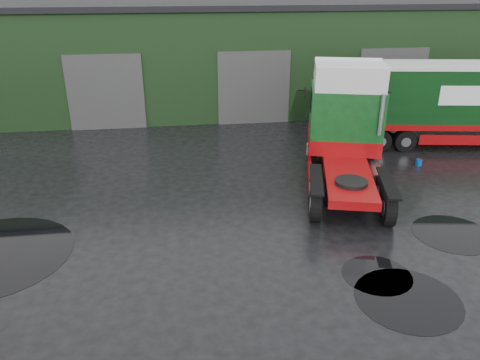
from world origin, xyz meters
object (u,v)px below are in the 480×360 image
object	(u,v)px
lorry_right	(458,105)
tree_back_a	(126,14)
wash_bucket	(419,162)
tree_back_b	(315,25)
warehouse	(239,50)
hero_tractor	(350,134)

from	to	relation	value
lorry_right	tree_back_a	size ratio (longest dim) A/B	1.60
wash_bucket	tree_back_a	size ratio (longest dim) A/B	0.03
tree_back_b	warehouse	bearing A→B (deg)	-128.66
hero_tractor	lorry_right	distance (m)	8.40
wash_bucket	tree_back_a	bearing A→B (deg)	121.29
tree_back_b	tree_back_a	bearing A→B (deg)	180.00
lorry_right	tree_back_a	bearing A→B (deg)	-131.83
warehouse	tree_back_b	size ratio (longest dim) A/B	4.32
tree_back_a	tree_back_b	bearing A→B (deg)	0.00
lorry_right	tree_back_b	bearing A→B (deg)	-167.93
lorry_right	wash_bucket	bearing A→B (deg)	-41.51
hero_tractor	tree_back_a	bearing A→B (deg)	126.16
hero_tractor	wash_bucket	size ratio (longest dim) A/B	26.81
warehouse	wash_bucket	size ratio (longest dim) A/B	116.11
warehouse	wash_bucket	world-z (taller)	warehouse
hero_tractor	warehouse	bearing A→B (deg)	112.21
warehouse	tree_back_b	world-z (taller)	tree_back_b
wash_bucket	tree_back_b	world-z (taller)	tree_back_b
warehouse	hero_tractor	size ratio (longest dim) A/B	4.33
warehouse	wash_bucket	bearing A→B (deg)	-65.09
wash_bucket	tree_back_a	distance (m)	27.78
warehouse	tree_back_b	bearing A→B (deg)	51.34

